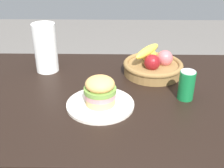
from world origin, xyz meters
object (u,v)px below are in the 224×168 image
at_px(soda_can, 187,85).
at_px(plate, 100,104).
at_px(fruit_basket, 153,65).
at_px(paper_towel_roll, 46,48).
at_px(sandwich, 100,90).

bearing_deg(soda_can, plate, -169.60).
height_order(plate, soda_can, soda_can).
relative_size(fruit_basket, paper_towel_roll, 1.21).
height_order(plate, fruit_basket, fruit_basket).
distance_m(soda_can, fruit_basket, 0.26).
xyz_separation_m(plate, sandwich, (0.00, -0.00, 0.06)).
bearing_deg(fruit_basket, plate, -128.47).
bearing_deg(paper_towel_roll, fruit_basket, -3.04).
distance_m(sandwich, paper_towel_roll, 0.44).
height_order(sandwich, paper_towel_roll, paper_towel_roll).
distance_m(plate, paper_towel_roll, 0.45).
xyz_separation_m(sandwich, soda_can, (0.35, 0.06, -0.01)).
distance_m(plate, sandwich, 0.06).
bearing_deg(paper_towel_roll, soda_can, -22.84).
bearing_deg(plate, fruit_basket, 51.53).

